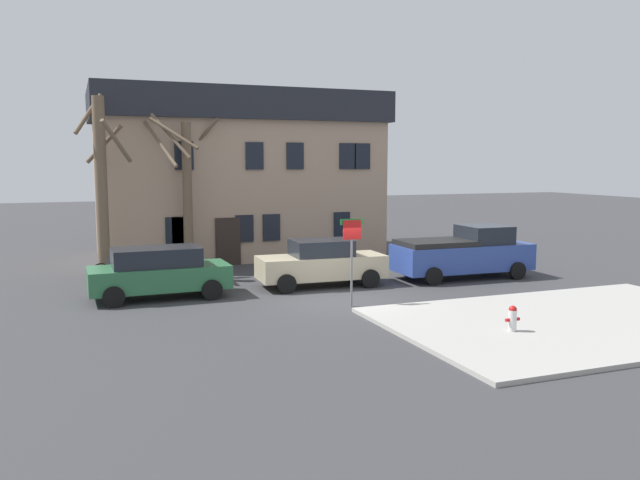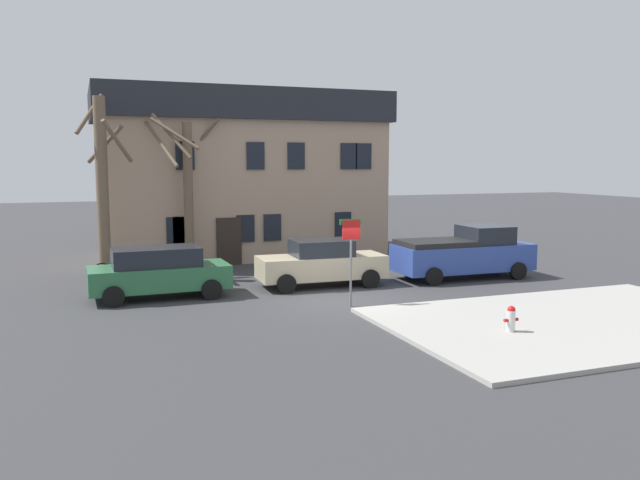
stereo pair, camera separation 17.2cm
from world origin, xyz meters
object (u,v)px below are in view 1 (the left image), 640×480
object	(u,v)px
car_green_wagon	(159,272)
bicycle_leaning	(115,271)
fire_hydrant	(513,318)
building_main	(237,173)
car_beige_sedan	(321,263)
tree_bare_mid	(185,184)
street_sign_pole	(352,245)
tree_bare_near	(102,183)
pickup_truck_blue	(464,253)

from	to	relation	value
car_green_wagon	bicycle_leaning	world-z (taller)	car_green_wagon
fire_hydrant	building_main	bearing A→B (deg)	99.94
car_beige_sedan	fire_hydrant	xyz separation A→B (m)	(2.24, -8.11, -0.39)
building_main	car_beige_sedan	size ratio (longest dim) A/B	2.90
tree_bare_mid	car_green_wagon	distance (m)	6.33
car_beige_sedan	street_sign_pole	distance (m)	3.66
car_beige_sedan	tree_bare_mid	bearing A→B (deg)	126.54
building_main	car_green_wagon	size ratio (longest dim) A/B	2.96
tree_bare_near	fire_hydrant	xyz separation A→B (m)	(9.57, -12.63, -3.24)
car_green_wagon	bicycle_leaning	distance (m)	4.12
car_green_wagon	street_sign_pole	bearing A→B (deg)	-32.32
car_green_wagon	fire_hydrant	distance (m)	11.43
pickup_truck_blue	bicycle_leaning	size ratio (longest dim) A/B	3.12
tree_bare_mid	tree_bare_near	bearing A→B (deg)	-165.13
tree_bare_mid	car_beige_sedan	world-z (taller)	tree_bare_mid
pickup_truck_blue	fire_hydrant	world-z (taller)	pickup_truck_blue
building_main	tree_bare_near	size ratio (longest dim) A/B	1.89
street_sign_pole	car_green_wagon	bearing A→B (deg)	147.68
building_main	bicycle_leaning	distance (m)	8.97
street_sign_pole	bicycle_leaning	world-z (taller)	street_sign_pole
car_beige_sedan	tree_bare_near	bearing A→B (deg)	148.30
tree_bare_mid	bicycle_leaning	bearing A→B (deg)	-153.28
tree_bare_mid	car_beige_sedan	size ratio (longest dim) A/B	1.50
bicycle_leaning	car_green_wagon	bearing A→B (deg)	-73.36
fire_hydrant	bicycle_leaning	xyz separation A→B (m)	(-9.23, 12.02, -0.10)
tree_bare_mid	pickup_truck_blue	size ratio (longest dim) A/B	1.29
bicycle_leaning	street_sign_pole	bearing A→B (deg)	-47.98
street_sign_pole	tree_bare_near	bearing A→B (deg)	131.17
building_main	tree_bare_mid	world-z (taller)	building_main
building_main	fire_hydrant	distance (m)	18.03
car_beige_sedan	building_main	bearing A→B (deg)	94.96
pickup_truck_blue	car_beige_sedan	bearing A→B (deg)	176.41
tree_bare_mid	pickup_truck_blue	xyz separation A→B (m)	(9.85, -5.78, -2.64)
bicycle_leaning	pickup_truck_blue	bearing A→B (deg)	-18.44
car_beige_sedan	bicycle_leaning	bearing A→B (deg)	150.77
pickup_truck_blue	bicycle_leaning	bearing A→B (deg)	161.56
tree_bare_near	fire_hydrant	distance (m)	16.18
car_beige_sedan	pickup_truck_blue	distance (m)	5.86
pickup_truck_blue	fire_hydrant	xyz separation A→B (m)	(-3.60, -7.74, -0.51)
pickup_truck_blue	street_sign_pole	distance (m)	6.98
tree_bare_near	car_beige_sedan	distance (m)	9.08
tree_bare_near	car_beige_sedan	bearing A→B (deg)	-31.70
tree_bare_near	street_sign_pole	size ratio (longest dim) A/B	2.59
car_green_wagon	fire_hydrant	bearing A→B (deg)	-45.13
tree_bare_near	fire_hydrant	size ratio (longest dim) A/B	10.57
tree_bare_near	bicycle_leaning	world-z (taller)	tree_bare_near
pickup_truck_blue	fire_hydrant	bearing A→B (deg)	-114.94
building_main	pickup_truck_blue	xyz separation A→B (m)	(6.65, -9.69, -3.00)
building_main	fire_hydrant	world-z (taller)	building_main
pickup_truck_blue	street_sign_pole	world-z (taller)	street_sign_pole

